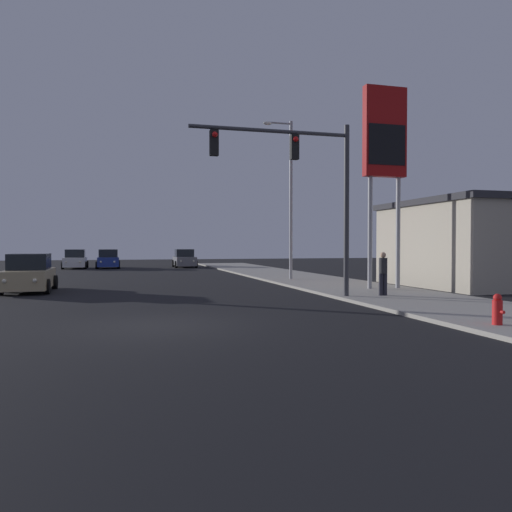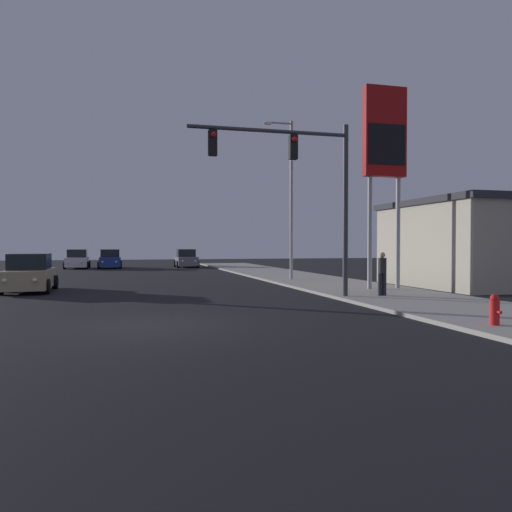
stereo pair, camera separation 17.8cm
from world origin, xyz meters
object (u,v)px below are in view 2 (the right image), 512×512
Objects in this scene: gas_station_sign at (385,143)px; car_white at (77,260)px; car_tan at (29,274)px; fire_hydrant at (494,310)px; car_blue at (110,260)px; street_lamp at (289,192)px; car_grey at (186,259)px; traffic_light_mast at (304,175)px; pedestrian_on_sidewalk at (382,272)px.

car_white is at bearing 120.01° from gas_station_sign.
car_tan reaches higher than fire_hydrant.
car_blue is 22.50m from street_lamp.
fire_hydrant is at bearing 95.40° from car_grey.
car_tan is at bearing 132.96° from fire_hydrant.
traffic_light_mast is at bearing -151.12° from gas_station_sign.
pedestrian_on_sidewalk reaches higher than car_grey.
street_lamp and gas_station_sign have the same top height.
car_blue reaches higher than fire_hydrant.
car_tan is 18.75m from fire_hydrant.
traffic_light_mast is (0.92, -29.09, 3.90)m from car_grey.
gas_station_sign is at bearing 59.75° from pedestrian_on_sidewalk.
street_lamp is at bearing 74.57° from traffic_light_mast.
gas_station_sign reaches higher than car_white.
car_grey is 20.31m from street_lamp.
car_white is 1.00× the size of car_tan.
fire_hydrant is at bearing -97.24° from pedestrian_on_sidewalk.
car_grey is 0.48× the size of gas_station_sign.
street_lamp is at bearing 122.78° from car_white.
gas_station_sign is at bearing 164.99° from car_tan.
traffic_light_mast is at bearing 92.27° from car_grey.
fire_hydrant is (-2.56, -9.94, -6.13)m from gas_station_sign.
car_tan is 14.25m from street_lamp.
car_tan is 16.85m from gas_station_sign.
car_blue and car_tan have the same top height.
pedestrian_on_sidewalk is at bearing -87.18° from street_lamp.
car_white is 1.00× the size of car_blue.
pedestrian_on_sidewalk reaches higher than car_white.
car_grey is at bearing 178.48° from car_white.
car_blue is 22.81m from car_tan.
car_white is 9.60m from car_grey.
traffic_light_mast is (7.73, -29.06, 3.90)m from car_blue.
traffic_light_mast reaches higher than car_white.
car_grey is 1.00× the size of car_blue.
gas_station_sign reaches higher than traffic_light_mast.
traffic_light_mast reaches higher than fire_hydrant.
car_white is 31.24m from traffic_light_mast.
street_lamp is at bearing 107.20° from gas_station_sign.
car_blue is 2.59× the size of pedestrian_on_sidewalk.
gas_station_sign reaches higher than car_tan.
traffic_light_mast is at bearing -105.43° from street_lamp.
car_white is 0.67× the size of traffic_light_mast.
car_tan is at bearing 166.15° from gas_station_sign.
traffic_light_mast is 3.89× the size of pedestrian_on_sidewalk.
car_tan is at bearing 88.79° from car_white.
traffic_light_mast is 0.72× the size of street_lamp.
car_white is 5.69× the size of fire_hydrant.
car_grey is 29.58m from pedestrian_on_sidewalk.
gas_station_sign is at bearing 28.88° from traffic_light_mast.
car_grey is 6.81m from car_blue.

